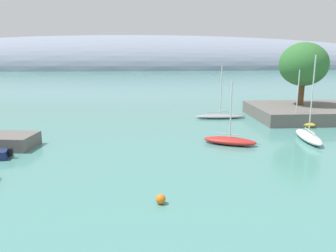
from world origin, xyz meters
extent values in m
cube|color=#66605B|center=(28.28, 41.57, 1.00)|extent=(19.89, 14.16, 2.00)
cylinder|color=brown|center=(26.59, 43.05, 3.71)|extent=(0.95, 0.95, 3.41)
ellipsoid|color=#337033|center=(26.59, 43.05, 8.78)|extent=(7.91, 7.91, 7.12)
ellipsoid|color=gray|center=(-4.29, 208.53, 0.00)|extent=(399.59, 73.17, 40.32)
ellipsoid|color=gray|center=(12.81, 42.43, 0.35)|extent=(8.38, 2.38, 0.70)
cylinder|color=silver|center=(12.81, 42.43, 4.62)|extent=(0.18, 0.18, 7.83)
cube|color=silver|center=(12.44, 42.44, 1.05)|extent=(3.75, 0.19, 0.10)
ellipsoid|color=red|center=(10.39, 26.53, 0.43)|extent=(6.67, 4.63, 0.87)
cylinder|color=silver|center=(10.39, 26.53, 4.20)|extent=(0.18, 0.18, 6.66)
cube|color=silver|center=(10.13, 26.65, 1.22)|extent=(2.63, 1.27, 0.10)
ellipsoid|color=white|center=(20.55, 27.43, 0.51)|extent=(2.56, 7.56, 1.01)
cylinder|color=silver|center=(20.55, 27.43, 5.76)|extent=(0.15, 0.15, 9.50)
cube|color=silver|center=(20.52, 27.10, 1.36)|extent=(0.43, 3.33, 0.10)
ellipsoid|color=yellow|center=(22.73, 36.01, 0.44)|extent=(5.56, 5.14, 0.88)
cylinder|color=silver|center=(22.73, 36.01, 4.60)|extent=(0.15, 0.15, 7.43)
cube|color=silver|center=(22.54, 36.18, 1.23)|extent=(2.02, 1.75, 0.10)
cube|color=black|center=(-13.75, 22.86, 0.67)|extent=(0.46, 0.39, 0.80)
sphere|color=orange|center=(1.34, 10.94, 0.37)|extent=(0.74, 0.74, 0.74)
camera|label=1|loc=(0.22, -12.27, 11.05)|focal=36.48mm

